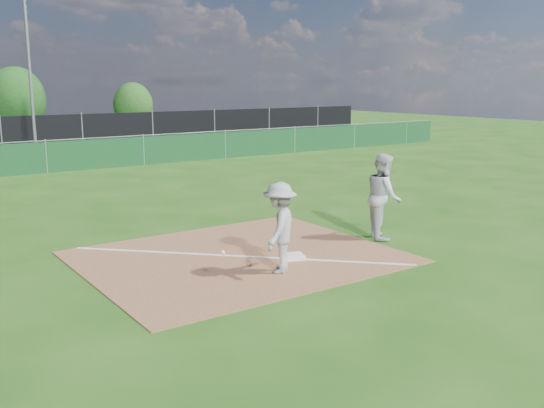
{
  "coord_description": "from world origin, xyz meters",
  "views": [
    {
      "loc": [
        -6.18,
        -9.01,
        3.48
      ],
      "look_at": [
        0.82,
        1.0,
        1.0
      ],
      "focal_mm": 40.0,
      "sensor_mm": 36.0,
      "label": 1
    }
  ],
  "objects_px": {
    "light_pole": "(30,71)",
    "tree_mid": "(16,100)",
    "runner": "(383,196)",
    "car_right": "(54,130)",
    "play_at_first": "(280,228)",
    "first_base": "(294,256)",
    "tree_right": "(133,105)"
  },
  "relations": [
    {
      "from": "first_base",
      "to": "tree_right",
      "type": "relative_size",
      "value": 0.11
    },
    {
      "from": "light_pole",
      "to": "first_base",
      "type": "distance_m",
      "value": 22.81
    },
    {
      "from": "first_base",
      "to": "tree_mid",
      "type": "xyz_separation_m",
      "value": [
        2.31,
        33.35,
        2.23
      ]
    },
    {
      "from": "first_base",
      "to": "car_right",
      "type": "height_order",
      "value": "car_right"
    },
    {
      "from": "play_at_first",
      "to": "car_right",
      "type": "height_order",
      "value": "play_at_first"
    },
    {
      "from": "tree_right",
      "to": "tree_mid",
      "type": "bearing_deg",
      "value": -175.81
    },
    {
      "from": "runner",
      "to": "first_base",
      "type": "bearing_deg",
      "value": 128.1
    },
    {
      "from": "first_base",
      "to": "tree_mid",
      "type": "relative_size",
      "value": 0.09
    },
    {
      "from": "light_pole",
      "to": "runner",
      "type": "distance_m",
      "value": 22.52
    },
    {
      "from": "tree_mid",
      "to": "tree_right",
      "type": "relative_size",
      "value": 1.3
    },
    {
      "from": "play_at_first",
      "to": "runner",
      "type": "bearing_deg",
      "value": 12.46
    },
    {
      "from": "runner",
      "to": "car_right",
      "type": "bearing_deg",
      "value": 32.57
    },
    {
      "from": "play_at_first",
      "to": "runner",
      "type": "xyz_separation_m",
      "value": [
        3.4,
        0.75,
        0.1
      ]
    },
    {
      "from": "runner",
      "to": "car_right",
      "type": "height_order",
      "value": "runner"
    },
    {
      "from": "play_at_first",
      "to": "tree_right",
      "type": "xyz_separation_m",
      "value": [
        11.37,
        34.48,
        0.91
      ]
    },
    {
      "from": "light_pole",
      "to": "first_base",
      "type": "relative_size",
      "value": 20.68
    },
    {
      "from": "tree_right",
      "to": "play_at_first",
      "type": "bearing_deg",
      "value": -108.26
    },
    {
      "from": "play_at_first",
      "to": "runner",
      "type": "height_order",
      "value": "runner"
    },
    {
      "from": "tree_right",
      "to": "light_pole",
      "type": "bearing_deg",
      "value": -130.93
    },
    {
      "from": "first_base",
      "to": "play_at_first",
      "type": "xyz_separation_m",
      "value": [
        -0.72,
        -0.52,
        0.8
      ]
    },
    {
      "from": "play_at_first",
      "to": "tree_mid",
      "type": "height_order",
      "value": "tree_mid"
    },
    {
      "from": "light_pole",
      "to": "tree_mid",
      "type": "distance_m",
      "value": 11.14
    },
    {
      "from": "car_right",
      "to": "play_at_first",
      "type": "bearing_deg",
      "value": 152.24
    },
    {
      "from": "car_right",
      "to": "light_pole",
      "type": "bearing_deg",
      "value": 134.13
    },
    {
      "from": "light_pole",
      "to": "tree_mid",
      "type": "relative_size",
      "value": 1.79
    },
    {
      "from": "runner",
      "to": "tree_mid",
      "type": "distance_m",
      "value": 33.14
    },
    {
      "from": "first_base",
      "to": "play_at_first",
      "type": "bearing_deg",
      "value": -144.2
    },
    {
      "from": "play_at_first",
      "to": "light_pole",
      "type": "bearing_deg",
      "value": 86.5
    },
    {
      "from": "light_pole",
      "to": "play_at_first",
      "type": "bearing_deg",
      "value": -93.5
    },
    {
      "from": "light_pole",
      "to": "tree_right",
      "type": "bearing_deg",
      "value": 49.07
    },
    {
      "from": "play_at_first",
      "to": "runner",
      "type": "relative_size",
      "value": 1.01
    },
    {
      "from": "light_pole",
      "to": "car_right",
      "type": "height_order",
      "value": "light_pole"
    }
  ]
}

